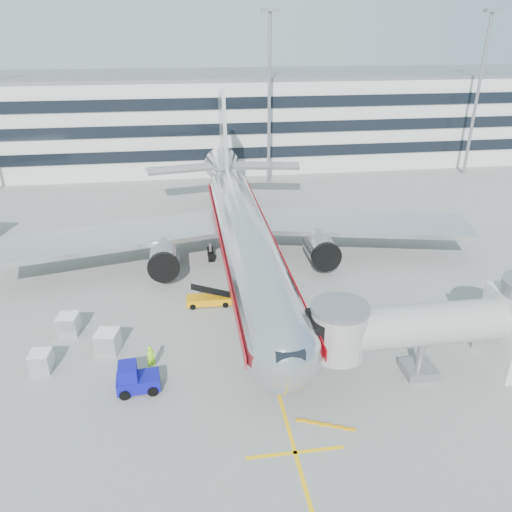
{
  "coord_description": "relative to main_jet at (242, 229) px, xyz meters",
  "views": [
    {
      "loc": [
        -5.56,
        -35.46,
        23.13
      ],
      "look_at": [
        0.53,
        5.43,
        4.0
      ],
      "focal_mm": 35.0,
      "sensor_mm": 36.0,
      "label": 1
    }
  ],
  "objects": [
    {
      "name": "baggage_tug",
      "position": [
        -9.75,
        -18.6,
        -3.28
      ],
      "size": [
        3.03,
        2.04,
        2.19
      ],
      "color": "#0E0D94",
      "rests_on": "ground"
    },
    {
      "name": "main_jet",
      "position": [
        0.0,
        0.0,
        0.0
      ],
      "size": [
        50.95,
        48.7,
        16.06
      ],
      "color": "silver",
      "rests_on": "ground"
    },
    {
      "name": "terminal",
      "position": [
        0.0,
        46.23,
        3.57
      ],
      "size": [
        150.0,
        24.25,
        15.6
      ],
      "color": "silver",
      "rests_on": "ground"
    },
    {
      "name": "stop_bar",
      "position": [
        0.0,
        -25.72,
        -4.23
      ],
      "size": [
        6.0,
        0.25,
        0.01
      ],
      "primitive_type": "cube",
      "color": "yellow",
      "rests_on": "ground"
    },
    {
      "name": "lead_in_line",
      "position": [
        0.0,
        -1.72,
        -4.23
      ],
      "size": [
        0.25,
        70.0,
        0.01
      ],
      "primitive_type": "cube",
      "color": "yellow",
      "rests_on": "ground"
    },
    {
      "name": "light_mast_east",
      "position": [
        42.0,
        30.28,
        10.64
      ],
      "size": [
        2.4,
        1.2,
        25.45
      ],
      "color": "gray",
      "rests_on": "ground"
    },
    {
      "name": "cargo_container_left",
      "position": [
        -16.75,
        -15.29,
        -3.45
      ],
      "size": [
        1.56,
        1.56,
        1.55
      ],
      "color": "silver",
      "rests_on": "ground"
    },
    {
      "name": "belt_loader",
      "position": [
        -4.0,
        -7.56,
        -3.66
      ],
      "size": [
        4.26,
        1.63,
        2.03
      ],
      "color": "orange",
      "rests_on": "ground"
    },
    {
      "name": "cargo_container_front",
      "position": [
        -12.18,
        -13.58,
        -3.35
      ],
      "size": [
        1.98,
        1.98,
        1.76
      ],
      "color": "silver",
      "rests_on": "ground"
    },
    {
      "name": "ground",
      "position": [
        0.0,
        -11.72,
        -4.23
      ],
      "size": [
        180.0,
        180.0,
        0.0
      ],
      "primitive_type": "plane",
      "color": "gray",
      "rests_on": "ground"
    },
    {
      "name": "cargo_container_right",
      "position": [
        -15.67,
        -10.49,
        -3.39
      ],
      "size": [
        1.74,
        1.74,
        1.69
      ],
      "color": "silver",
      "rests_on": "ground"
    },
    {
      "name": "jet_bridge",
      "position": [
        12.18,
        -19.72,
        -0.36
      ],
      "size": [
        17.8,
        4.5,
        7.0
      ],
      "color": "silver",
      "rests_on": "ground"
    },
    {
      "name": "light_mast_centre",
      "position": [
        8.0,
        30.28,
        10.64
      ],
      "size": [
        2.4,
        1.2,
        25.45
      ],
      "color": "gray",
      "rests_on": "ground"
    },
    {
      "name": "ramp_worker",
      "position": [
        -8.74,
        -16.36,
        -3.25
      ],
      "size": [
        0.86,
        0.78,
        1.97
      ],
      "primitive_type": "imported",
      "rotation": [
        0.0,
        0.0,
        0.56
      ],
      "color": "#9EFF1A",
      "rests_on": "ground"
    }
  ]
}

